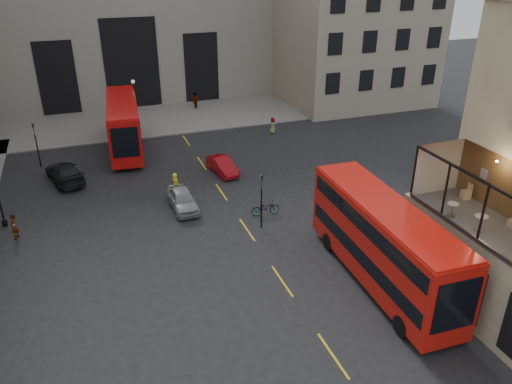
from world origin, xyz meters
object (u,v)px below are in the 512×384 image
object	(u,v)px
traffic_light_near	(261,194)
cyclist	(176,185)
pedestrian_b	(116,137)
cafe_table_mid	(481,221)
cafe_chair_d	(466,194)
bus_far	(124,123)
pedestrian_c	(195,101)
car_b	(222,166)
cafe_table_far	(453,208)
traffic_light_far	(36,139)
pedestrian_d	(273,125)
bicycle	(265,208)
pedestrian_e	(14,227)
bus_near	(383,240)
car_a	(183,199)
street_lamp_b	(136,109)
car_c	(65,173)

from	to	relation	value
traffic_light_near	cyclist	world-z (taller)	traffic_light_near
pedestrian_b	cafe_table_mid	size ratio (longest dim) A/B	2.44
cafe_chair_d	cafe_table_mid	bearing A→B (deg)	-120.39
bus_far	pedestrian_c	bearing A→B (deg)	48.84
pedestrian_c	cafe_chair_d	xyz separation A→B (m)	(6.16, -36.27, 3.89)
car_b	cafe_table_mid	bearing A→B (deg)	-80.89
traffic_light_near	cafe_table_far	xyz separation A→B (m)	(6.53, -9.62, 2.64)
traffic_light_far	cafe_table_mid	world-z (taller)	cafe_table_mid
pedestrian_d	bicycle	bearing A→B (deg)	146.03
pedestrian_e	cafe_table_mid	bearing A→B (deg)	71.92
bus_near	cyclist	distance (m)	16.65
bus_far	car_a	xyz separation A→B (m)	(2.36, -13.26, -1.86)
street_lamp_b	car_b	xyz separation A→B (m)	(5.12, -12.52, -1.75)
traffic_light_far	bus_far	distance (m)	7.53
street_lamp_b	traffic_light_far	bearing A→B (deg)	-146.31
bicycle	bus_far	bearing A→B (deg)	27.98
car_a	cafe_table_mid	world-z (taller)	cafe_table_mid
street_lamp_b	bicycle	size ratio (longest dim) A/B	2.71
street_lamp_b	cyclist	distance (m)	15.55
pedestrian_d	pedestrian_e	size ratio (longest dim) A/B	0.96
bus_near	cafe_table_far	size ratio (longest dim) A/B	16.96
bus_far	car_b	bearing A→B (deg)	-50.37
bus_far	pedestrian_b	bearing A→B (deg)	122.92
bus_far	pedestrian_d	world-z (taller)	bus_far
traffic_light_far	car_b	size ratio (longest dim) A/B	0.97
bus_far	pedestrian_e	distance (m)	16.18
street_lamp_b	bicycle	xyz separation A→B (m)	(5.89, -20.42, -1.88)
cyclist	cafe_chair_d	distance (m)	20.01
pedestrian_e	pedestrian_b	bearing A→B (deg)	168.84
street_lamp_b	car_a	distance (m)	17.69
pedestrian_c	cafe_table_far	world-z (taller)	cafe_table_far
bus_near	cafe_table_far	bearing A→B (deg)	-36.45
car_c	cafe_table_mid	bearing A→B (deg)	114.74
bus_near	pedestrian_c	xyz separation A→B (m)	(-1.65, 35.77, -1.68)
street_lamp_b	car_a	bearing A→B (deg)	-87.70
street_lamp_b	bus_far	size ratio (longest dim) A/B	0.46
street_lamp_b	pedestrian_b	bearing A→B (deg)	-126.94
traffic_light_far	pedestrian_d	world-z (taller)	traffic_light_far
cafe_chair_d	bicycle	bearing A→B (deg)	127.87
bus_near	pedestrian_d	bearing A→B (deg)	81.81
pedestrian_c	cafe_table_far	size ratio (longest dim) A/B	2.77
pedestrian_b	pedestrian_e	world-z (taller)	pedestrian_b
pedestrian_e	pedestrian_c	bearing A→B (deg)	160.38
traffic_light_near	pedestrian_e	bearing A→B (deg)	165.15
car_b	bicycle	distance (m)	7.94
car_a	car_c	distance (m)	10.90
bicycle	pedestrian_c	size ratio (longest dim) A/B	1.01
bus_near	pedestrian_c	world-z (taller)	bus_near
pedestrian_e	cafe_chair_d	world-z (taller)	cafe_chair_d
traffic_light_far	car_c	world-z (taller)	traffic_light_far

